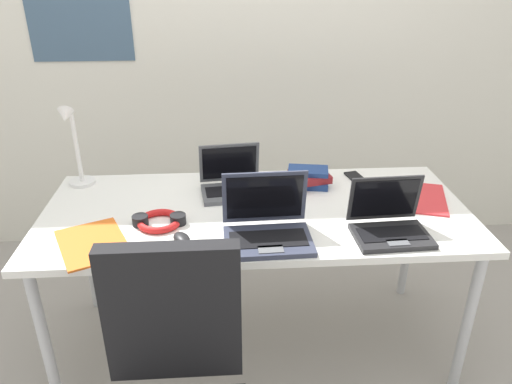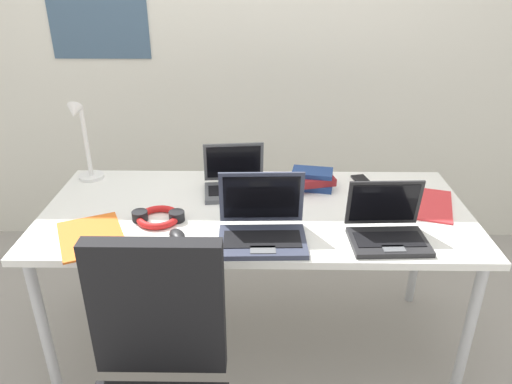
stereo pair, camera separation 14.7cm
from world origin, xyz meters
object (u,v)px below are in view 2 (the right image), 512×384
object	(u,v)px
desk_lamp	(83,142)
cell_phone	(362,181)
laptop_mid_desk	(387,229)
paper_folder_front_left	(424,204)
computer_mouse	(177,236)
book_stack	(312,179)
headphones	(158,217)
laptop_center	(235,182)
paper_folder_far_corner	(91,236)
laptop_back_right	(262,227)

from	to	relation	value
desk_lamp	cell_phone	distance (m)	1.32
laptop_mid_desk	paper_folder_front_left	bearing A→B (deg)	51.93
computer_mouse	paper_folder_front_left	distance (m)	1.07
computer_mouse	book_stack	world-z (taller)	book_stack
headphones	paper_folder_front_left	bearing A→B (deg)	7.94
laptop_center	book_stack	xyz separation A→B (m)	(0.35, 0.04, -0.00)
laptop_center	cell_phone	world-z (taller)	laptop_center
desk_lamp	laptop_mid_desk	distance (m)	1.40
paper_folder_far_corner	cell_phone	bearing A→B (deg)	24.52
cell_phone	paper_folder_far_corner	xyz separation A→B (m)	(-1.13, -0.52, -0.00)
book_stack	laptop_mid_desk	bearing A→B (deg)	-62.25
paper_folder_far_corner	laptop_center	bearing A→B (deg)	37.87
laptop_center	cell_phone	bearing A→B (deg)	9.76
headphones	paper_folder_far_corner	world-z (taller)	headphones
laptop_back_right	cell_phone	distance (m)	0.70
laptop_back_right	paper_folder_front_left	distance (m)	0.76
laptop_mid_desk	paper_folder_front_left	xyz separation A→B (m)	(0.23, 0.29, -0.04)
paper_folder_far_corner	laptop_back_right	bearing A→B (deg)	-0.16
laptop_mid_desk	laptop_center	bearing A→B (deg)	145.16
laptop_back_right	paper_folder_front_left	world-z (taller)	laptop_back_right
cell_phone	headphones	bearing A→B (deg)	-170.02
computer_mouse	laptop_mid_desk	bearing A→B (deg)	-25.46
computer_mouse	book_stack	distance (m)	0.72
desk_lamp	laptop_back_right	world-z (taller)	desk_lamp
laptop_back_right	book_stack	distance (m)	0.51
book_stack	paper_folder_front_left	bearing A→B (deg)	-19.54
paper_folder_front_left	headphones	bearing A→B (deg)	-172.06
desk_lamp	cell_phone	size ratio (longest dim) A/B	2.94
desk_lamp	laptop_back_right	bearing A→B (deg)	-31.98
laptop_center	computer_mouse	distance (m)	0.47
cell_phone	paper_folder_front_left	distance (m)	0.32
laptop_mid_desk	headphones	size ratio (longest dim) A/B	1.38
cell_phone	book_stack	distance (m)	0.26
computer_mouse	book_stack	xyz separation A→B (m)	(0.55, 0.47, 0.02)
laptop_back_right	book_stack	bearing A→B (deg)	63.38
book_stack	paper_folder_front_left	size ratio (longest dim) A/B	0.74
laptop_back_right	laptop_center	bearing A→B (deg)	106.69
headphones	paper_folder_far_corner	bearing A→B (deg)	-150.25
laptop_mid_desk	desk_lamp	bearing A→B (deg)	158.31
book_stack	paper_folder_far_corner	size ratio (longest dim) A/B	0.74
laptop_back_right	laptop_center	xyz separation A→B (m)	(-0.12, 0.41, -0.01)
laptop_back_right	book_stack	size ratio (longest dim) A/B	1.46
cell_phone	paper_folder_front_left	world-z (taller)	cell_phone
laptop_center	laptop_back_right	bearing A→B (deg)	-73.31
headphones	computer_mouse	bearing A→B (deg)	-55.82
laptop_back_right	computer_mouse	bearing A→B (deg)	-178.00
laptop_center	cell_phone	distance (m)	0.61
desk_lamp	paper_folder_far_corner	world-z (taller)	desk_lamp
headphones	paper_folder_far_corner	size ratio (longest dim) A/B	0.69
computer_mouse	book_stack	size ratio (longest dim) A/B	0.42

